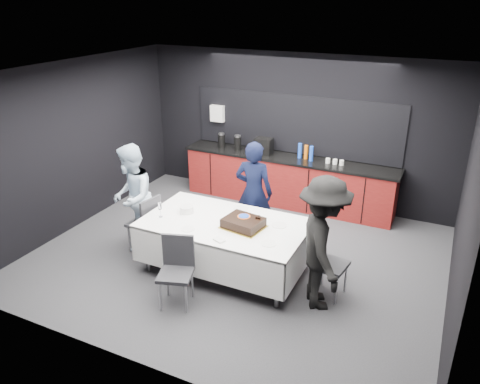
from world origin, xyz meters
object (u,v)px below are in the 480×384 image
chair_left (147,220)px  chair_near (177,265)px  cake_assembly (243,223)px  party_table (225,231)px  person_center (254,192)px  person_left (132,197)px  chair_right (325,258)px  plate_stack (187,209)px  person_right (323,244)px  champagne_flute (160,207)px

chair_left → chair_near: 1.43m
cake_assembly → chair_near: 1.09m
party_table → person_center: bearing=90.2°
person_left → chair_near: bearing=28.2°
party_table → chair_right: chair_right is taller
person_center → person_left: 1.90m
plate_stack → person_right: bearing=-6.4°
party_table → chair_right: 1.46m
party_table → person_center: (-0.00, 1.02, 0.20)m
champagne_flute → chair_left: size_ratio=0.24×
champagne_flute → person_right: 2.39m
cake_assembly → chair_right: 1.19m
chair_right → party_table: bearing=-177.0°
champagne_flute → person_left: 0.77m
person_center → person_left: same height
chair_near → person_right: person_right is taller
chair_left → chair_right: size_ratio=1.00×
cake_assembly → person_center: bearing=106.4°
chair_right → champagne_flute: bearing=-172.2°
champagne_flute → person_left: person_left is taller
champagne_flute → person_left: bearing=159.2°
chair_left → chair_right: 2.79m
chair_left → person_center: (1.33, 1.05, 0.31)m
cake_assembly → person_left: (-1.93, 0.05, -0.01)m
person_center → chair_left: bearing=33.1°
person_left → cake_assembly: bearing=60.9°
party_table → plate_stack: 0.68m
chair_left → chair_near: same height
plate_stack → chair_right: (2.11, 0.03, -0.30)m
plate_stack → champagne_flute: champagne_flute is taller
cake_assembly → chair_near: (-0.52, -0.90, -0.31)m
cake_assembly → chair_near: bearing=-120.1°
plate_stack → person_left: bearing=-178.7°
chair_near → person_right: 1.88m
chair_left → person_right: size_ratio=0.52×
chair_near → person_left: person_left is taller
party_table → person_right: person_right is taller
plate_stack → person_right: person_right is taller
chair_near → person_left: size_ratio=0.55×
champagne_flute → chair_near: bearing=-44.5°
person_right → chair_right: bearing=-22.3°
champagne_flute → chair_left: 0.62m
plate_stack → chair_near: chair_near is taller
plate_stack → person_left: (-0.97, -0.02, 0.01)m
chair_left → person_left: 0.43m
chair_near → chair_right: bearing=31.1°
champagne_flute → chair_near: (0.70, -0.68, -0.40)m
chair_near → person_center: person_center is taller
party_table → champagne_flute: 1.00m
party_table → chair_near: chair_near is taller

